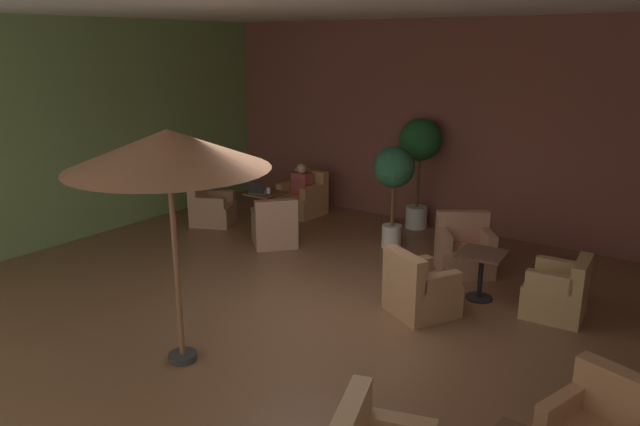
% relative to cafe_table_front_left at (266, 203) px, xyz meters
% --- Properties ---
extents(ground_plane, '(10.65, 9.93, 0.02)m').
position_rel_cafe_table_front_left_xyz_m(ground_plane, '(2.98, -2.86, -0.48)').
color(ground_plane, brown).
extents(wall_back_brick, '(10.65, 0.08, 3.86)m').
position_rel_cafe_table_front_left_xyz_m(wall_back_brick, '(2.98, 2.06, 1.46)').
color(wall_back_brick, brown).
rests_on(wall_back_brick, ground_plane).
extents(wall_left_accent, '(0.08, 9.93, 3.86)m').
position_rel_cafe_table_front_left_xyz_m(wall_left_accent, '(-2.31, -2.86, 1.46)').
color(wall_left_accent, '#729052').
rests_on(wall_left_accent, ground_plane).
extents(cafe_table_front_left, '(0.61, 0.61, 0.68)m').
position_rel_cafe_table_front_left_xyz_m(cafe_table_front_left, '(0.00, 0.00, 0.00)').
color(cafe_table_front_left, black).
rests_on(cafe_table_front_left, ground_plane).
extents(armchair_front_left_north, '(1.05, 1.04, 0.88)m').
position_rel_cafe_table_front_left_xyz_m(armchair_front_left_north, '(0.83, -0.73, -0.16)').
color(armchair_front_left_north, tan).
rests_on(armchair_front_left_north, ground_plane).
extents(armchair_front_left_east, '(0.83, 0.83, 0.90)m').
position_rel_cafe_table_front_left_xyz_m(armchair_front_left_east, '(0.07, 1.10, -0.14)').
color(armchair_front_left_east, tan).
rests_on(armchair_front_left_east, ground_plane).
extents(armchair_front_left_south, '(0.99, 0.97, 0.84)m').
position_rel_cafe_table_front_left_xyz_m(armchair_front_left_south, '(-0.99, -0.48, -0.16)').
color(armchair_front_left_south, tan).
rests_on(armchair_front_left_south, ground_plane).
extents(cafe_table_front_right, '(0.64, 0.64, 0.68)m').
position_rel_cafe_table_front_left_xyz_m(cafe_table_front_right, '(4.60, -0.83, 0.02)').
color(cafe_table_front_right, black).
rests_on(cafe_table_front_right, ground_plane).
extents(armchair_front_right_north, '(0.77, 0.75, 0.82)m').
position_rel_cafe_table_front_left_xyz_m(armchair_front_right_north, '(5.61, -0.76, -0.16)').
color(armchair_front_right_north, tan).
rests_on(armchair_front_right_north, ground_plane).
extents(armchair_front_right_east, '(1.08, 1.06, 0.91)m').
position_rel_cafe_table_front_left_xyz_m(armchair_front_right_east, '(4.01, 0.01, -0.14)').
color(armchair_front_right_east, '#B1785F').
rests_on(armchair_front_right_east, ground_plane).
extents(armchair_front_right_south, '(1.02, 1.02, 0.88)m').
position_rel_cafe_table_front_left_xyz_m(armchair_front_right_south, '(4.12, -1.73, -0.15)').
color(armchair_front_right_south, '#AD7B54').
rests_on(armchair_front_right_south, ground_plane).
extents(patio_umbrella_tall_red, '(2.09, 2.09, 2.59)m').
position_rel_cafe_table_front_left_xyz_m(patio_umbrella_tall_red, '(2.50, -4.35, 1.90)').
color(patio_umbrella_tall_red, '#2D2D2D').
rests_on(patio_umbrella_tall_red, ground_plane).
extents(potted_tree_left_corner, '(0.70, 0.70, 1.77)m').
position_rel_cafe_table_front_left_xyz_m(potted_tree_left_corner, '(2.55, 0.36, 0.80)').
color(potted_tree_left_corner, beige).
rests_on(potted_tree_left_corner, ground_plane).
extents(potted_tree_mid_right, '(0.78, 0.78, 2.09)m').
position_rel_cafe_table_front_left_xyz_m(potted_tree_mid_right, '(2.39, 1.64, 1.04)').
color(potted_tree_mid_right, silver).
rests_on(potted_tree_mid_right, ground_plane).
extents(patron_by_window, '(0.40, 0.26, 0.63)m').
position_rel_cafe_table_front_left_xyz_m(patron_by_window, '(0.07, 1.05, 0.24)').
color(patron_by_window, '#BB494C').
rests_on(patron_by_window, ground_plane).
extents(iced_drink_cup, '(0.08, 0.08, 0.11)m').
position_rel_cafe_table_front_left_xyz_m(iced_drink_cup, '(0.09, -0.02, 0.26)').
color(iced_drink_cup, white).
rests_on(iced_drink_cup, cafe_table_front_left).
extents(open_laptop, '(0.37, 0.32, 0.20)m').
position_rel_cafe_table_front_left_xyz_m(open_laptop, '(-0.08, -0.15, 0.26)').
color(open_laptop, '#9EA0A5').
rests_on(open_laptop, cafe_table_front_left).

